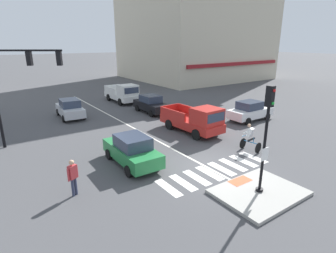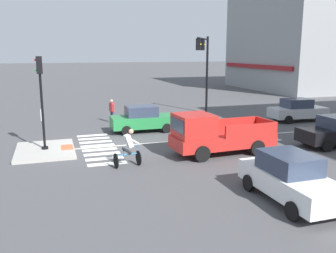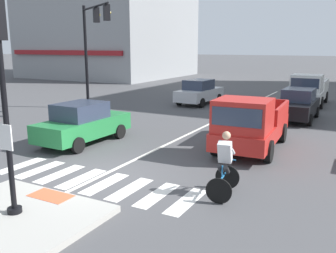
% 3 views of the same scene
% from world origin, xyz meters
% --- Properties ---
extents(ground_plane, '(300.00, 300.00, 0.00)m').
position_xyz_m(ground_plane, '(0.00, 0.00, 0.00)').
color(ground_plane, '#474749').
extents(traffic_island, '(3.76, 2.86, 0.15)m').
position_xyz_m(traffic_island, '(0.00, -3.02, 0.07)').
color(traffic_island, '#A3A099').
rests_on(traffic_island, ground).
extents(tactile_pad_front, '(1.10, 0.60, 0.01)m').
position_xyz_m(tactile_pad_front, '(0.00, -1.94, 0.15)').
color(tactile_pad_front, '#DB5B38').
rests_on(tactile_pad_front, traffic_island).
extents(signal_pole, '(0.44, 0.38, 4.62)m').
position_xyz_m(signal_pole, '(0.00, -3.03, 2.93)').
color(signal_pole, black).
rests_on(signal_pole, traffic_island).
extents(crosswalk_stripe_a, '(0.44, 1.80, 0.01)m').
position_xyz_m(crosswalk_stripe_a, '(-3.00, -0.32, 0.00)').
color(crosswalk_stripe_a, silver).
rests_on(crosswalk_stripe_a, ground).
extents(crosswalk_stripe_b, '(0.44, 1.80, 0.01)m').
position_xyz_m(crosswalk_stripe_b, '(-2.14, -0.32, 0.00)').
color(crosswalk_stripe_b, silver).
rests_on(crosswalk_stripe_b, ground).
extents(crosswalk_stripe_c, '(0.44, 1.80, 0.01)m').
position_xyz_m(crosswalk_stripe_c, '(-1.28, -0.32, 0.00)').
color(crosswalk_stripe_c, silver).
rests_on(crosswalk_stripe_c, ground).
extents(crosswalk_stripe_d, '(0.44, 1.80, 0.01)m').
position_xyz_m(crosswalk_stripe_d, '(-0.43, -0.32, 0.00)').
color(crosswalk_stripe_d, silver).
rests_on(crosswalk_stripe_d, ground).
extents(crosswalk_stripe_e, '(0.44, 1.80, 0.01)m').
position_xyz_m(crosswalk_stripe_e, '(0.43, -0.32, 0.00)').
color(crosswalk_stripe_e, silver).
rests_on(crosswalk_stripe_e, ground).
extents(crosswalk_stripe_f, '(0.44, 1.80, 0.01)m').
position_xyz_m(crosswalk_stripe_f, '(1.28, -0.32, 0.00)').
color(crosswalk_stripe_f, silver).
rests_on(crosswalk_stripe_f, ground).
extents(crosswalk_stripe_g, '(0.44, 1.80, 0.01)m').
position_xyz_m(crosswalk_stripe_g, '(2.14, -0.32, 0.00)').
color(crosswalk_stripe_g, silver).
rests_on(crosswalk_stripe_g, ground).
extents(crosswalk_stripe_h, '(0.44, 1.80, 0.01)m').
position_xyz_m(crosswalk_stripe_h, '(3.00, -0.32, 0.00)').
color(crosswalk_stripe_h, silver).
rests_on(crosswalk_stripe_h, ground).
extents(lane_centre_line, '(0.14, 28.00, 0.01)m').
position_xyz_m(lane_centre_line, '(-0.08, 10.00, 0.00)').
color(lane_centre_line, silver).
rests_on(lane_centre_line, ground).
extents(traffic_light_mast, '(3.69, 2.50, 6.17)m').
position_xyz_m(traffic_light_mast, '(-7.51, 8.91, 4.27)').
color(traffic_light_mast, black).
rests_on(traffic_light_mast, ground).
extents(building_corner_right, '(17.87, 16.98, 15.52)m').
position_xyz_m(building_corner_right, '(-23.06, 31.13, 7.78)').
color(building_corner_right, gray).
rests_on(building_corner_right, ground).
extents(car_silver_westbound_distant, '(2.03, 4.19, 1.64)m').
position_xyz_m(car_silver_westbound_distant, '(-3.17, 14.46, 0.81)').
color(car_silver_westbound_distant, silver).
rests_on(car_silver_westbound_distant, ground).
extents(car_green_westbound_near, '(1.90, 4.13, 1.64)m').
position_xyz_m(car_green_westbound_near, '(-3.14, 2.90, 0.81)').
color(car_green_westbound_near, '#237A3D').
rests_on(car_green_westbound_near, ground).
extents(car_black_eastbound_far, '(1.86, 4.11, 1.64)m').
position_xyz_m(car_black_eastbound_far, '(3.57, 11.90, 0.81)').
color(car_black_eastbound_far, black).
rests_on(car_black_eastbound_far, ground).
extents(pickup_truck_red_eastbound_mid, '(2.26, 5.19, 2.08)m').
position_xyz_m(pickup_truck_red_eastbound_mid, '(3.04, 4.94, 0.98)').
color(pickup_truck_red_eastbound_mid, red).
rests_on(pickup_truck_red_eastbound_mid, ground).
extents(pickup_truck_white_eastbound_distant, '(2.09, 5.11, 2.08)m').
position_xyz_m(pickup_truck_white_eastbound_distant, '(3.32, 17.32, 0.98)').
color(pickup_truck_white_eastbound_distant, white).
rests_on(pickup_truck_white_eastbound_distant, ground).
extents(cyclist, '(0.81, 1.17, 1.68)m').
position_xyz_m(cyclist, '(3.66, 0.53, 0.87)').
color(cyclist, black).
rests_on(cyclist, ground).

